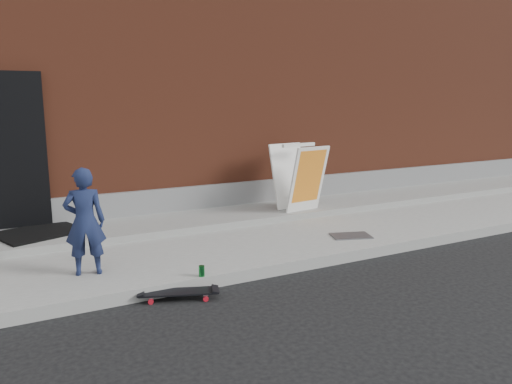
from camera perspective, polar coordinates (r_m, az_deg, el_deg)
ground at (r=6.12m, az=0.99°, el=-9.87°), size 80.00×80.00×0.00m
sidewalk at (r=7.38m, az=-4.64°, el=-5.66°), size 20.00×3.00×0.15m
apron at (r=8.15m, az=-7.14°, el=-3.20°), size 20.00×1.20×0.10m
building at (r=12.33m, az=-15.14°, el=11.98°), size 20.00×8.10×5.00m
child at (r=5.98m, az=-18.99°, el=-3.21°), size 0.50×0.38×1.24m
skateboard at (r=5.56m, az=-8.84°, el=-11.29°), size 0.86×0.49×0.09m
pizza_sign at (r=8.55m, az=4.96°, el=1.74°), size 0.79×0.90×1.14m
soda_can at (r=5.77m, az=-6.23°, el=-8.97°), size 0.07×0.07×0.12m
doormat at (r=7.77m, az=-23.55°, el=-4.24°), size 1.32×1.20×0.03m
utility_plate at (r=7.47m, az=10.80°, el=-4.94°), size 0.65×0.52×0.02m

